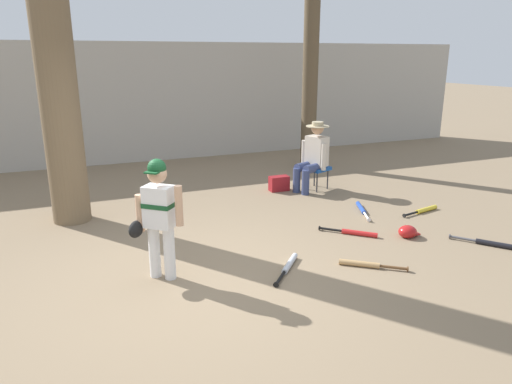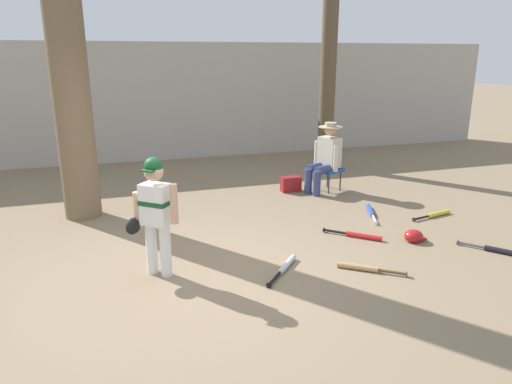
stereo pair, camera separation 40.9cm
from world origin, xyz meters
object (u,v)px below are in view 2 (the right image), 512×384
Objects in this scene: tree_near_player at (62,8)px; folding_stool at (329,170)px; seated_spectator at (325,156)px; bat_yellow_trainer at (436,214)px; young_ballplayer at (154,209)px; bat_red_barrel at (359,235)px; bat_black_composite at (500,251)px; bat_wood_tan at (363,268)px; bat_blue_youth at (371,212)px; batting_helmet_red at (414,236)px; bat_aluminum_silver at (285,267)px; handbag_beside_stool at (291,184)px; tree_behind_spectator at (329,54)px.

folding_stool is (4.07, 0.12, -2.54)m from tree_near_player.
bat_yellow_trainer is (0.99, -1.73, -0.61)m from seated_spectator.
bat_red_barrel is at bearing 5.77° from young_ballplayer.
bat_black_composite is 1.82m from bat_wood_tan.
bat_blue_youth is (3.29, 1.07, -0.71)m from young_ballplayer.
folding_stool is 3.24m from bat_wood_tan.
tree_near_player is at bearing -178.30° from folding_stool.
bat_blue_youth is (1.11, 1.68, 0.00)m from bat_wood_tan.
folding_stool is 0.85× the size of bat_red_barrel.
bat_black_composite is 1.00m from batting_helmet_red.
young_ballplayer reaches higher than batting_helmet_red.
tree_near_player is at bearing 129.80° from bat_aluminum_silver.
bat_yellow_trainer is 1.16m from batting_helmet_red.
seated_spectator reaches higher than handbag_beside_stool.
folding_stool reaches higher than handbag_beside_stool.
young_ballplayer is 2.37m from bat_wood_tan.
bat_yellow_trainer is (1.55, -1.91, -0.10)m from handbag_beside_stool.
tree_near_player is 4.58m from seated_spectator.
bat_red_barrel is (2.63, 0.27, -0.71)m from young_ballplayer.
tree_behind_spectator reaches higher than bat_black_composite.
seated_spectator is 1.96× the size of bat_red_barrel.
bat_red_barrel is 0.95× the size of bat_wood_tan.
folding_stool is 3.24m from bat_black_composite.
tree_behind_spectator reaches higher than bat_blue_youth.
tree_near_player reaches higher than bat_yellow_trainer.
tree_behind_spectator is at bearing 69.06° from bat_wood_tan.
young_ballplayer is at bearing 179.03° from batting_helmet_red.
seated_spectator is 1.82× the size of bat_black_composite.
tree_near_player is 10.33× the size of bat_wood_tan.
batting_helmet_red reaches higher than bat_aluminum_silver.
folding_stool reaches higher than bat_wood_tan.
bat_aluminum_silver is 0.98× the size of bat_wood_tan.
tree_behind_spectator reaches higher than handbag_beside_stool.
handbag_beside_stool is 3.23m from bat_wood_tan.
young_ballplayer is (-4.00, -4.15, -1.57)m from tree_behind_spectator.
bat_yellow_trainer is at bearing -18.28° from tree_near_player.
bat_red_barrel is at bearing -105.74° from folding_stool.
bat_blue_youth is (0.70, -1.52, -0.10)m from handbag_beside_stool.
seated_spectator is 1.47m from bat_blue_youth.
seated_spectator reaches higher than bat_red_barrel.
bat_aluminum_silver is (1.36, -0.32, -0.71)m from young_ballplayer.
folding_stool is 0.43× the size of seated_spectator.
bat_blue_youth is at bearing 18.00° from young_ballplayer.
bat_black_composite and bat_wood_tan have the same top height.
tree_behind_spectator reaches higher than seated_spectator.
bat_aluminum_silver is (-2.64, -4.47, -2.28)m from tree_behind_spectator.
tree_near_player is 19.50× the size of handbag_beside_stool.
handbag_beside_stool is (-0.65, 0.15, -0.23)m from folding_stool.
folding_stool reaches higher than bat_blue_youth.
folding_stool is 0.83× the size of bat_aluminum_silver.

